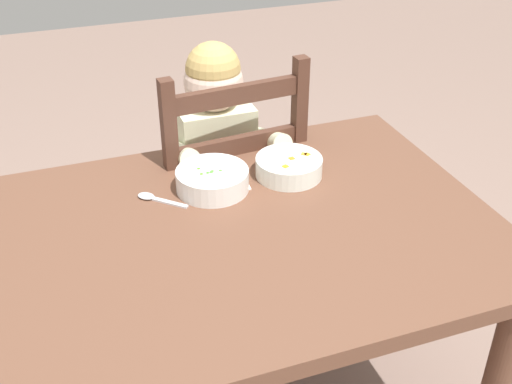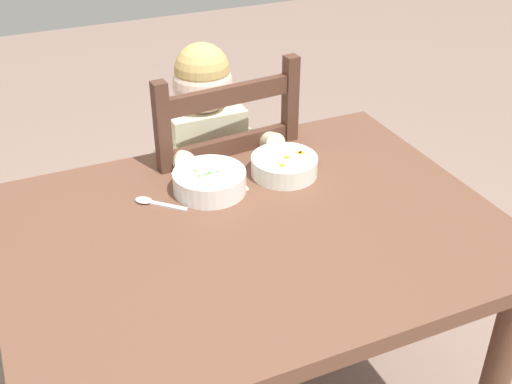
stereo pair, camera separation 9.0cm
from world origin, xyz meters
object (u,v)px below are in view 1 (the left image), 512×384
(bowl_of_carrots, at_px, (289,166))
(dining_chair, at_px, (221,203))
(bowl_of_peas, at_px, (212,179))
(dining_table, at_px, (251,262))
(child_figure, at_px, (219,153))
(spoon, at_px, (153,198))

(bowl_of_carrots, bearing_deg, dining_chair, 108.23)
(dining_chair, relative_size, bowl_of_peas, 5.29)
(dining_table, height_order, child_figure, child_figure)
(dining_chair, xyz_separation_m, bowl_of_peas, (-0.11, -0.30, 0.27))
(child_figure, xyz_separation_m, bowl_of_peas, (-0.10, -0.29, 0.09))
(bowl_of_peas, bearing_deg, dining_chair, 70.28)
(dining_chair, height_order, bowl_of_peas, dining_chair)
(bowl_of_peas, distance_m, spoon, 0.15)
(dining_chair, xyz_separation_m, child_figure, (-0.00, -0.01, 0.18))
(dining_table, distance_m, bowl_of_peas, 0.23)
(dining_chair, bearing_deg, child_figure, -120.12)
(child_figure, relative_size, spoon, 8.60)
(dining_chair, xyz_separation_m, bowl_of_carrots, (0.10, -0.30, 0.27))
(dining_table, xyz_separation_m, child_figure, (0.07, 0.47, 0.04))
(child_figure, distance_m, spoon, 0.39)
(bowl_of_peas, height_order, bowl_of_carrots, bowl_of_peas)
(bowl_of_carrots, bearing_deg, child_figure, 109.43)
(dining_table, xyz_separation_m, spoon, (-0.19, 0.18, 0.11))
(child_figure, relative_size, bowl_of_carrots, 5.67)
(bowl_of_carrots, height_order, spoon, bowl_of_carrots)
(dining_chair, xyz_separation_m, spoon, (-0.26, -0.30, 0.25))
(bowl_of_carrots, xyz_separation_m, spoon, (-0.36, 0.00, -0.02))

